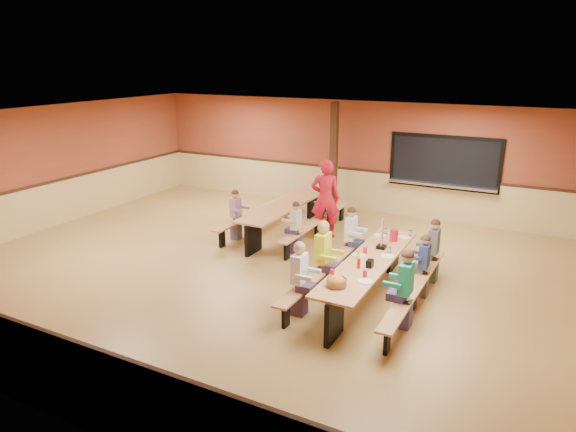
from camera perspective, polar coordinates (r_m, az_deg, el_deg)
The scene contains 23 objects.
ground at distance 10.50m, azimuth -3.43°, elevation -5.80°, with size 12.00×12.00×0.00m, color olive.
room_envelope at distance 10.25m, azimuth -3.50°, elevation -2.25°, with size 12.04×10.04×3.02m.
kitchen_pass_through at distance 13.70m, azimuth 16.94°, elevation 5.48°, with size 2.78×0.28×1.38m.
structural_post at distance 13.94m, azimuth 5.09°, elevation 6.40°, with size 0.18×0.18×3.00m, color black.
cafeteria_table_main at distance 9.12m, azimuth 8.96°, elevation -6.08°, with size 1.91×3.70×0.74m.
cafeteria_table_second at distance 12.40m, azimuth -0.19°, elevation 0.47°, with size 1.91×3.70×0.74m.
seated_child_white_left at distance 8.45m, azimuth 1.26°, elevation -7.04°, with size 0.39×0.32×1.26m, color silver, non-canonical shape.
seated_adult_yellow at distance 9.22m, azimuth 3.87°, elevation -4.65°, with size 0.43×0.35×1.34m, color yellow, non-canonical shape.
seated_child_grey_left at distance 10.47m, azimuth 6.98°, elevation -2.36°, with size 0.38×0.31×1.23m, color white, non-canonical shape.
seated_child_teal_right at distance 8.26m, azimuth 12.90°, elevation -7.99°, with size 0.41×0.33×1.28m, color #20A384, non-canonical shape.
seated_child_navy_right at distance 9.40m, azimuth 14.84°, elevation -5.44°, with size 0.34×0.28×1.14m, color navy, non-canonical shape.
seated_child_char_right at distance 10.06m, azimuth 15.83°, elevation -3.76°, with size 0.38×0.31×1.22m, color #4B5356, non-canonical shape.
seated_child_purple_sec at distance 11.99m, azimuth -5.83°, elevation 0.10°, with size 0.35×0.29×1.18m, color #9A678E, non-canonical shape.
seated_child_green_sec at distance 12.47m, azimuth 4.19°, elevation 0.64°, with size 0.32×0.26×1.10m, color #2C6747, non-canonical shape.
seated_child_tan_sec at distance 11.08m, azimuth 0.88°, elevation -1.35°, with size 0.34×0.28×1.15m, color beige, non-canonical shape.
standing_woman at distance 12.07m, azimuth 4.17°, elevation 1.96°, with size 0.68×0.45×1.87m, color red.
punch_pitcher at distance 10.00m, azimuth 11.70°, elevation -2.12°, with size 0.16×0.16×0.22m, color #B51828.
chip_bowl at distance 7.95m, azimuth 5.42°, elevation -7.27°, with size 0.32×0.32×0.15m, color #FFA828, non-canonical shape.
napkin_dispenser at distance 8.71m, azimuth 9.09°, elevation -5.23°, with size 0.10×0.14×0.13m, color black.
condiment_mustard at distance 9.03m, azimuth 7.78°, elevation -4.21°, with size 0.06×0.06×0.17m, color yellow.
condiment_ketchup at distance 8.64m, azimuth 7.86°, elevation -5.23°, with size 0.06×0.06×0.17m, color #B2140F.
table_paddle at distance 9.55m, azimuth 10.38°, elevation -2.80°, with size 0.16×0.16×0.56m.
place_settings at distance 9.02m, azimuth 9.04°, elevation -4.51°, with size 0.65×3.30×0.11m, color beige, non-canonical shape.
Camera 1 is at (5.01, -8.27, 4.10)m, focal length 32.00 mm.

